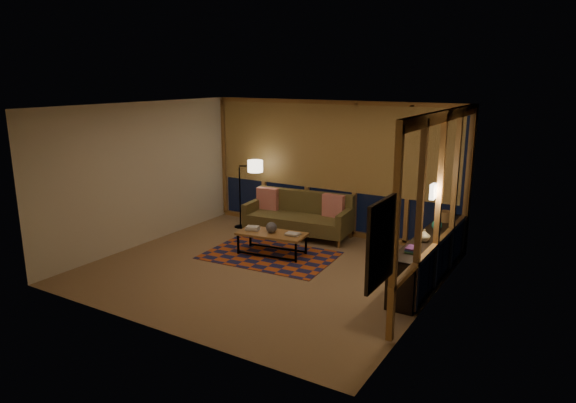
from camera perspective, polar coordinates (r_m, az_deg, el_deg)
The scene contains 21 objects.
floor at distance 8.74m, azimuth -2.60°, elevation -7.44°, with size 5.50×5.00×0.01m, color #9D7B56.
ceiling at distance 8.16m, azimuth -2.81°, elevation 10.53°, with size 5.50×5.00×0.01m, color silver.
walls at distance 8.34m, azimuth -2.70°, elevation 1.24°, with size 5.51×5.01×2.70m.
window_wall_back at distance 10.41m, azimuth 4.75°, elevation 3.73°, with size 5.30×0.16×2.60m, color #9B6432, non-canonical shape.
window_wall_right at distance 7.81m, azimuth 16.46°, elevation -0.20°, with size 0.16×3.70×2.60m, color #9B6432, non-canonical shape.
wall_art at distance 5.52m, azimuth 10.20°, elevation -4.52°, with size 0.06×0.74×0.94m, color red, non-canonical shape.
wall_sconce at distance 7.64m, azimuth 15.83°, elevation 1.08°, with size 0.12×0.18×0.22m, color #F5E3C3, non-canonical shape.
sofa at distance 10.31m, azimuth 1.11°, elevation -1.56°, with size 2.11×0.85×0.86m, color brown, non-canonical shape.
pillow_left at distance 10.76m, azimuth -2.26°, elevation 0.36°, with size 0.46×0.15×0.46m, color red, non-canonical shape.
pillow_right at distance 10.21m, azimuth 5.08°, elevation -0.46°, with size 0.45×0.15×0.45m, color red, non-canonical shape.
area_rug at distance 9.32m, azimuth -2.06°, elevation -6.00°, with size 2.28×1.52×0.01m, color #AF4717.
coffee_table at distance 9.32m, azimuth -1.79°, elevation -4.71°, with size 1.24×0.57×0.41m, color #9B6432, non-canonical shape.
book_stack_a at distance 9.42m, azimuth -3.98°, elevation -3.00°, with size 0.22×0.17×0.06m, color silver, non-canonical shape.
book_stack_b at distance 9.10m, azimuth 0.53°, elevation -3.64°, with size 0.22×0.17×0.04m, color silver, non-canonical shape.
ceramic_pot at distance 9.24m, azimuth -1.86°, elevation -2.87°, with size 0.20×0.20×0.20m, color #2D2D33.
floor_lamp at distance 10.90m, azimuth -5.37°, elevation 0.85°, with size 0.49×0.32×1.46m, color black, non-canonical shape.
bookshelf at distance 8.50m, azimuth 15.47°, elevation -5.93°, with size 0.40×2.92×0.73m, color black, non-canonical shape.
basket at distance 9.22m, azimuth 17.08°, elevation -1.57°, with size 0.23×0.23×0.17m, color brown.
teal_bowl at distance 8.64m, azimuth 16.20°, elevation -2.55°, with size 0.16×0.16×0.16m, color #20836E.
vase at distance 8.00m, azimuth 14.90°, elevation -3.66°, with size 0.19×0.19×0.20m, color tan.
shelf_book_stack at distance 7.52m, azimuth 13.70°, elevation -5.19°, with size 0.18×0.25×0.07m, color silver, non-canonical shape.
Camera 1 is at (4.53, -6.77, 3.16)m, focal length 32.00 mm.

